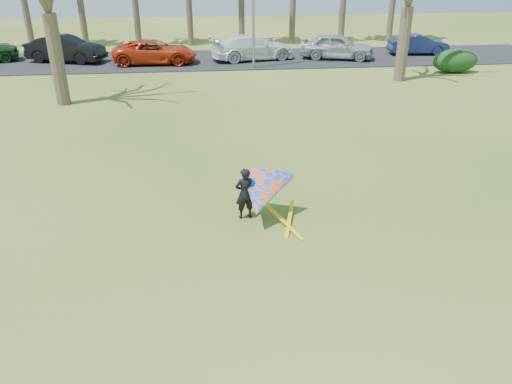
{
  "coord_description": "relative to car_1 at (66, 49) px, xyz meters",
  "views": [
    {
      "loc": [
        -1.25,
        -9.58,
        6.77
      ],
      "look_at": [
        0.0,
        2.0,
        1.1
      ],
      "focal_mm": 35.0,
      "sensor_mm": 36.0,
      "label": 1
    }
  ],
  "objects": [
    {
      "name": "car_2",
      "position": [
        5.89,
        -1.17,
        -0.1
      ],
      "size": [
        5.4,
        2.58,
        1.49
      ],
      "primitive_type": "imported",
      "rotation": [
        0.0,
        0.0,
        1.55
      ],
      "color": "#B82A0E",
      "rests_on": "parking_strip"
    },
    {
      "name": "kite_flyer",
      "position": [
        10.29,
        -22.74,
        -0.06
      ],
      "size": [
        2.13,
        2.39,
        2.02
      ],
      "color": "black",
      "rests_on": "ground"
    },
    {
      "name": "parking_strip",
      "position": [
        10.12,
        -0.18,
        -0.87
      ],
      "size": [
        46.0,
        7.0,
        0.06
      ],
      "primitive_type": "cube",
      "color": "black",
      "rests_on": "ground"
    },
    {
      "name": "car_5",
      "position": [
        24.18,
        0.07,
        -0.16
      ],
      "size": [
        4.26,
        1.76,
        1.37
      ],
      "primitive_type": "imported",
      "rotation": [
        0.0,
        0.0,
        1.5
      ],
      "color": "#1A244E",
      "rests_on": "parking_strip"
    },
    {
      "name": "hedge_near",
      "position": [
        24.15,
        -5.6,
        -0.19
      ],
      "size": [
        2.83,
        1.28,
        1.42
      ],
      "primitive_type": "ellipsoid",
      "color": "#143816",
      "rests_on": "ground"
    },
    {
      "name": "car_3",
      "position": [
        12.31,
        -0.58,
        -0.03
      ],
      "size": [
        5.93,
        3.43,
        1.62
      ],
      "primitive_type": "imported",
      "rotation": [
        0.0,
        0.0,
        1.79
      ],
      "color": "white",
      "rests_on": "parking_strip"
    },
    {
      "name": "car_1",
      "position": [
        0.0,
        0.0,
        0.0
      ],
      "size": [
        5.42,
        3.24,
        1.69
      ],
      "primitive_type": "imported",
      "rotation": [
        0.0,
        0.0,
        1.27
      ],
      "color": "black",
      "rests_on": "parking_strip"
    },
    {
      "name": "ground",
      "position": [
        10.12,
        -25.18,
        -0.9
      ],
      "size": [
        100.0,
        100.0,
        0.0
      ],
      "primitive_type": "plane",
      "color": "#265913",
      "rests_on": "ground"
    },
    {
      "name": "car_4",
      "position": [
        18.04,
        -0.93,
        -0.01
      ],
      "size": [
        5.24,
        3.32,
        1.66
      ],
      "primitive_type": "imported",
      "rotation": [
        0.0,
        0.0,
        1.27
      ],
      "color": "#9FA4AC",
      "rests_on": "parking_strip"
    }
  ]
}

